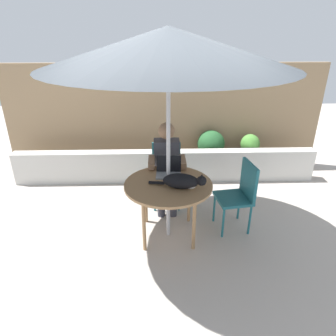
{
  "coord_description": "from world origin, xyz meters",
  "views": [
    {
      "loc": [
        -0.1,
        -3.06,
        2.32
      ],
      "look_at": [
        0.0,
        0.1,
        0.86
      ],
      "focal_mm": 32.22,
      "sensor_mm": 36.0,
      "label": 1
    }
  ],
  "objects": [
    {
      "name": "potted_plant_by_chair",
      "position": [
        1.46,
        1.75,
        0.39
      ],
      "size": [
        0.32,
        0.32,
        0.7
      ],
      "color": "#33383D",
      "rests_on": "ground"
    },
    {
      "name": "ground_plane",
      "position": [
        0.0,
        0.0,
        0.0
      ],
      "size": [
        14.0,
        14.0,
        0.0
      ],
      "primitive_type": "plane",
      "color": "#ADA399"
    },
    {
      "name": "patio_umbrella",
      "position": [
        0.0,
        0.0,
        2.16
      ],
      "size": [
        2.49,
        2.49,
        2.35
      ],
      "color": "#B7B7BC",
      "rests_on": "ground"
    },
    {
      "name": "fence_back",
      "position": [
        0.0,
        2.07,
        0.91
      ],
      "size": [
        5.44,
        0.08,
        1.83
      ],
      "primitive_type": "cube",
      "color": "#937756",
      "rests_on": "ground"
    },
    {
      "name": "cat",
      "position": [
        0.16,
        -0.11,
        0.79
      ],
      "size": [
        0.64,
        0.26,
        0.17
      ],
      "color": "black",
      "rests_on": "patio_table"
    },
    {
      "name": "person_seated",
      "position": [
        0.0,
        0.64,
        0.69
      ],
      "size": [
        0.48,
        0.48,
        1.23
      ],
      "color": "#3F3F47",
      "rests_on": "ground"
    },
    {
      "name": "planter_wall_low",
      "position": [
        0.0,
        1.47,
        0.26
      ],
      "size": [
        4.9,
        0.2,
        0.53
      ],
      "primitive_type": "cube",
      "color": "beige",
      "rests_on": "ground"
    },
    {
      "name": "chair_occupied",
      "position": [
        0.0,
        0.8,
        0.52
      ],
      "size": [
        0.4,
        0.4,
        0.89
      ],
      "color": "#1E606B",
      "rests_on": "ground"
    },
    {
      "name": "potted_plant_near_fence",
      "position": [
        0.81,
        1.86,
        0.41
      ],
      "size": [
        0.47,
        0.47,
        0.74
      ],
      "color": "#9E5138",
      "rests_on": "ground"
    },
    {
      "name": "laptop",
      "position": [
        0.01,
        0.26,
        0.77
      ],
      "size": [
        0.31,
        0.27,
        0.21
      ],
      "color": "gray",
      "rests_on": "patio_table"
    },
    {
      "name": "chair_empty",
      "position": [
        0.88,
        0.13,
        0.52
      ],
      "size": [
        0.45,
        0.45,
        0.89
      ],
      "color": "#1E606B",
      "rests_on": "ground"
    },
    {
      "name": "patio_table",
      "position": [
        0.0,
        0.0,
        0.65
      ],
      "size": [
        1.02,
        1.02,
        0.71
      ],
      "color": "#9E754C",
      "rests_on": "ground"
    }
  ]
}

